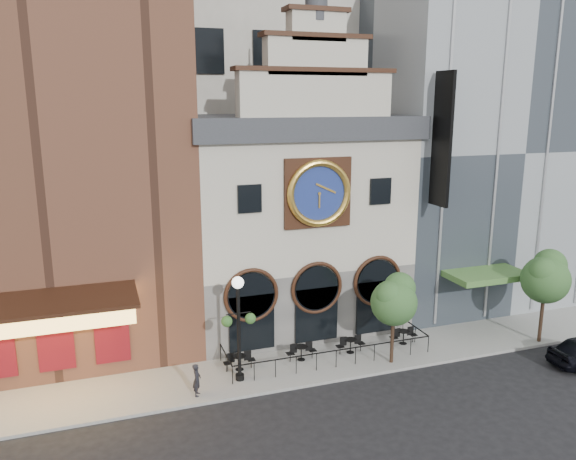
% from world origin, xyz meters
% --- Properties ---
extents(ground, '(120.00, 120.00, 0.00)m').
position_xyz_m(ground, '(0.00, 0.00, 0.00)').
color(ground, black).
rests_on(ground, ground).
extents(sidewalk, '(44.00, 5.00, 0.15)m').
position_xyz_m(sidewalk, '(0.00, 2.50, 0.07)').
color(sidewalk, gray).
rests_on(sidewalk, ground).
extents(clock_building, '(12.60, 8.78, 18.65)m').
position_xyz_m(clock_building, '(0.00, 7.82, 6.69)').
color(clock_building, '#605E5B').
rests_on(clock_building, ground).
extents(theater_building, '(14.00, 15.60, 25.00)m').
position_xyz_m(theater_building, '(-13.00, 9.96, 12.60)').
color(theater_building, brown).
rests_on(theater_building, ground).
extents(retail_building, '(14.00, 14.40, 20.00)m').
position_xyz_m(retail_building, '(12.99, 9.99, 10.14)').
color(retail_building, gray).
rests_on(retail_building, ground).
extents(office_tower, '(20.00, 16.00, 40.00)m').
position_xyz_m(office_tower, '(0.00, 20.00, 20.00)').
color(office_tower, beige).
rests_on(office_tower, ground).
extents(cafe_railing, '(10.60, 2.60, 0.90)m').
position_xyz_m(cafe_railing, '(0.00, 2.50, 0.60)').
color(cafe_railing, black).
rests_on(cafe_railing, sidewalk).
extents(bistro_0, '(1.58, 0.68, 0.90)m').
position_xyz_m(bistro_0, '(-4.64, 2.50, 0.61)').
color(bistro_0, black).
rests_on(bistro_0, sidewalk).
extents(bistro_1, '(1.58, 0.68, 0.90)m').
position_xyz_m(bistro_1, '(-1.37, 2.52, 0.61)').
color(bistro_1, black).
rests_on(bistro_1, sidewalk).
extents(bistro_2, '(1.58, 0.68, 0.90)m').
position_xyz_m(bistro_2, '(1.38, 2.47, 0.61)').
color(bistro_2, black).
rests_on(bistro_2, sidewalk).
extents(bistro_3, '(1.58, 0.68, 0.90)m').
position_xyz_m(bistro_3, '(4.59, 2.54, 0.61)').
color(bistro_3, black).
rests_on(bistro_3, sidewalk).
extents(pedestrian, '(0.52, 0.64, 1.52)m').
position_xyz_m(pedestrian, '(-7.04, 0.73, 0.91)').
color(pedestrian, black).
rests_on(pedestrian, sidewalk).
extents(lamppost, '(1.65, 0.56, 5.15)m').
position_xyz_m(lamppost, '(-4.87, 1.51, 3.34)').
color(lamppost, black).
rests_on(lamppost, sidewalk).
extents(tree_left, '(2.41, 2.32, 4.64)m').
position_xyz_m(tree_left, '(2.93, 0.83, 3.55)').
color(tree_left, '#382619').
rests_on(tree_left, sidewalk).
extents(tree_right, '(2.67, 2.57, 5.15)m').
position_xyz_m(tree_right, '(11.94, 0.43, 3.92)').
color(tree_right, '#382619').
rests_on(tree_right, sidewalk).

